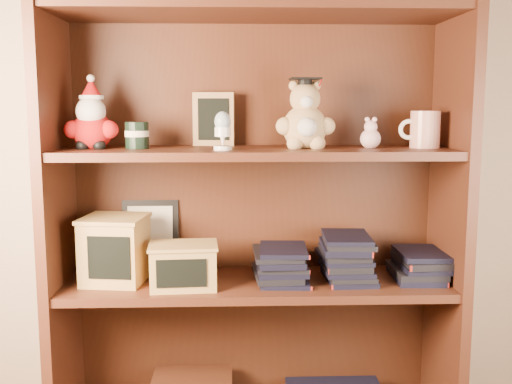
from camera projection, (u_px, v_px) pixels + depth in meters
bookcase at (255, 203)px, 1.83m from camera, size 1.20×0.35×1.60m
shelf_lower at (256, 284)px, 1.81m from camera, size 1.14×0.33×0.02m
shelf_upper at (256, 152)px, 1.76m from camera, size 1.14×0.33×0.02m
santa_plush at (92, 121)px, 1.72m from camera, size 0.16×0.11×0.22m
teachers_tin at (137, 135)px, 1.74m from camera, size 0.07×0.07×0.08m
chalkboard_plaque at (214, 120)px, 1.85m from camera, size 0.13×0.08×0.16m
egg_cup at (223, 129)px, 1.67m from camera, size 0.05×0.05×0.11m
grad_teddy_bear at (305, 121)px, 1.74m from camera, size 0.17×0.15×0.21m
pink_figurine at (370, 136)px, 1.76m from camera, size 0.06×0.06×0.09m
teacher_mug at (424, 129)px, 1.77m from camera, size 0.12×0.09×0.11m
certificate_frame at (150, 235)px, 1.92m from camera, size 0.18×0.05×0.22m
treats_box at (115, 249)px, 1.78m from camera, size 0.20×0.20×0.20m
pencils_box at (183, 265)px, 1.73m from camera, size 0.21×0.15×0.13m
book_stack_left at (281, 262)px, 1.81m from camera, size 0.14×0.20×0.11m
book_stack_mid at (346, 256)px, 1.81m from camera, size 0.14×0.20×0.14m
book_stack_right at (420, 266)px, 1.82m from camera, size 0.14×0.20×0.08m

